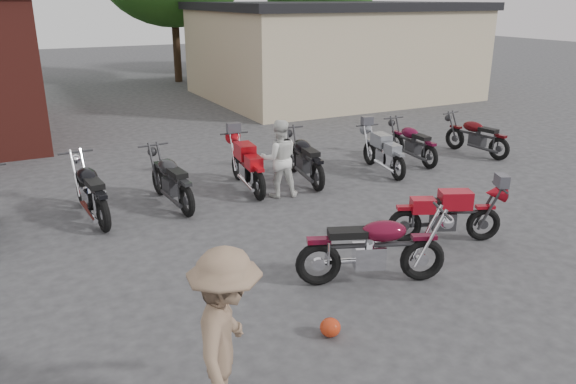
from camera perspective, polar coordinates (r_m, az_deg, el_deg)
name	(u,v)px	position (r m, az deg, el deg)	size (l,w,h in m)	color
ground	(371,306)	(7.82, 8.39, -11.36)	(90.00, 90.00, 0.00)	#333235
stucco_building	(331,53)	(24.06, 4.41, 13.88)	(10.00, 8.00, 3.50)	tan
tree_3	(320,0)	(31.76, 3.23, 18.88)	(6.08, 6.08, 7.60)	#1B4A13
vintage_motorcycle	(375,244)	(8.15, 8.80, -5.24)	(2.11, 0.70, 1.22)	#590B20
sportbike	(448,211)	(9.81, 15.90, -1.91)	(1.87, 0.62, 1.08)	#A60D1B
helmet	(330,327)	(7.09, 4.32, -13.55)	(0.26, 0.26, 0.24)	#B23013
person_light	(279,159)	(11.55, -0.90, 3.41)	(0.79, 0.61, 1.62)	silver
person_tan	(227,341)	(5.43, -6.22, -14.79)	(1.20, 0.69, 1.85)	#8C6F56
row_bike_2	(90,187)	(11.06, -19.46, 0.44)	(2.08, 0.69, 1.21)	black
row_bike_3	(171,177)	(11.35, -11.85, 1.52)	(2.02, 0.67, 1.17)	#242527
row_bike_4	(247,163)	(12.08, -4.20, 2.97)	(2.03, 0.67, 1.18)	red
row_bike_5	(304,156)	(12.61, 1.65, 3.72)	(2.03, 0.67, 1.18)	black
row_bike_6	(383,150)	(13.47, 9.64, 4.25)	(1.87, 0.62, 1.08)	gray
row_bike_7	(412,140)	(14.50, 12.50, 5.13)	(1.87, 0.62, 1.09)	#530A25
row_bike_8	(476,134)	(15.64, 18.54, 5.62)	(1.90, 0.63, 1.10)	#4C090D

